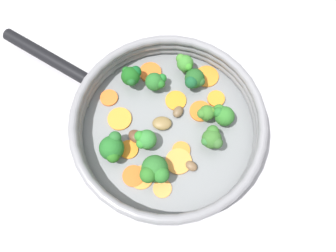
{
  "coord_description": "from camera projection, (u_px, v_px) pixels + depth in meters",
  "views": [
    {
      "loc": [
        0.06,
        0.19,
        0.59
      ],
      "look_at": [
        0.0,
        0.0,
        0.03
      ],
      "focal_mm": 35.0,
      "sensor_mm": 36.0,
      "label": 1
    }
  ],
  "objects": [
    {
      "name": "skillet_rivet_right",
      "position": [
        87.0,
        106.0,
        0.62
      ],
      "size": [
        0.01,
        0.01,
        0.01
      ],
      "primitive_type": "sphere",
      "color": "gray",
      "rests_on": "skillet"
    },
    {
      "name": "carrot_slice_4",
      "position": [
        200.0,
        111.0,
        0.62
      ],
      "size": [
        0.05,
        0.05,
        0.0
      ],
      "primitive_type": "cylinder",
      "rotation": [
        0.0,
        0.0,
        1.91
      ],
      "color": "orange",
      "rests_on": "skillet"
    },
    {
      "name": "carrot_slice_8",
      "position": [
        129.0,
        149.0,
        0.59
      ],
      "size": [
        0.04,
        0.04,
        0.0
      ],
      "primitive_type": "cylinder",
      "rotation": [
        0.0,
        0.0,
        4.6
      ],
      "color": "orange",
      "rests_on": "skillet"
    },
    {
      "name": "ground_plane",
      "position": [
        168.0,
        131.0,
        0.63
      ],
      "size": [
        4.0,
        4.0,
        0.0
      ],
      "primitive_type": "plane",
      "color": "#BAB6BC"
    },
    {
      "name": "broccoli_floret_5",
      "position": [
        131.0,
        76.0,
        0.61
      ],
      "size": [
        0.04,
        0.04,
        0.05
      ],
      "color": "#6DA65B",
      "rests_on": "skillet"
    },
    {
      "name": "skillet",
      "position": [
        168.0,
        130.0,
        0.62
      ],
      "size": [
        0.33,
        0.33,
        0.02
      ],
      "primitive_type": "cylinder",
      "color": "gray",
      "rests_on": "ground_plane"
    },
    {
      "name": "carrot_slice_10",
      "position": [
        176.0,
        100.0,
        0.63
      ],
      "size": [
        0.05,
        0.05,
        0.0
      ],
      "primitive_type": "cylinder",
      "rotation": [
        0.0,
        0.0,
        2.85
      ],
      "color": "orange",
      "rests_on": "skillet"
    },
    {
      "name": "broccoli_floret_7",
      "position": [
        112.0,
        148.0,
        0.57
      ],
      "size": [
        0.04,
        0.05,
        0.05
      ],
      "color": "#88AB6E",
      "rests_on": "skillet"
    },
    {
      "name": "broccoli_floret_2",
      "position": [
        157.0,
        81.0,
        0.62
      ],
      "size": [
        0.04,
        0.04,
        0.04
      ],
      "color": "#7DB36C",
      "rests_on": "skillet"
    },
    {
      "name": "carrot_slice_12",
      "position": [
        109.0,
        98.0,
        0.63
      ],
      "size": [
        0.05,
        0.05,
        0.0
      ],
      "primitive_type": "cylinder",
      "rotation": [
        0.0,
        0.0,
        0.98
      ],
      "color": "orange",
      "rests_on": "skillet"
    },
    {
      "name": "carrot_slice_5",
      "position": [
        120.0,
        119.0,
        0.61
      ],
      "size": [
        0.06,
        0.06,
        0.0
      ],
      "primitive_type": "cylinder",
      "rotation": [
        0.0,
        0.0,
        2.75
      ],
      "color": "orange",
      "rests_on": "skillet"
    },
    {
      "name": "carrot_slice_11",
      "position": [
        207.0,
        76.0,
        0.64
      ],
      "size": [
        0.05,
        0.05,
        0.0
      ],
      "primitive_type": "cylinder",
      "rotation": [
        0.0,
        0.0,
        2.98
      ],
      "color": "orange",
      "rests_on": "skillet"
    },
    {
      "name": "skillet_rim_wall",
      "position": [
        168.0,
        124.0,
        0.59
      ],
      "size": [
        0.35,
        0.35,
        0.05
      ],
      "color": "gray",
      "rests_on": "skillet"
    },
    {
      "name": "carrot_slice_9",
      "position": [
        133.0,
        176.0,
        0.58
      ],
      "size": [
        0.05,
        0.05,
        0.01
      ],
      "primitive_type": "cylinder",
      "rotation": [
        0.0,
        0.0,
        2.12
      ],
      "color": "orange",
      "rests_on": "skillet"
    },
    {
      "name": "mushroom_piece_0",
      "position": [
        191.0,
        166.0,
        0.58
      ],
      "size": [
        0.03,
        0.03,
        0.01
      ],
      "primitive_type": "ellipsoid",
      "rotation": [
        0.0,
        0.0,
        5.37
      ],
      "color": "brown",
      "rests_on": "skillet"
    },
    {
      "name": "skillet_rivet_left",
      "position": [
        112.0,
        72.0,
        0.64
      ],
      "size": [
        0.01,
        0.01,
        0.01
      ],
      "primitive_type": "sphere",
      "color": "gray",
      "rests_on": "skillet"
    },
    {
      "name": "broccoli_floret_8",
      "position": [
        212.0,
        138.0,
        0.57
      ],
      "size": [
        0.04,
        0.04,
        0.05
      ],
      "color": "#84A766",
      "rests_on": "skillet"
    },
    {
      "name": "broccoli_floret_3",
      "position": [
        223.0,
        115.0,
        0.59
      ],
      "size": [
        0.04,
        0.04,
        0.04
      ],
      "color": "#60924D",
      "rests_on": "skillet"
    },
    {
      "name": "carrot_slice_7",
      "position": [
        177.0,
        162.0,
        0.59
      ],
      "size": [
        0.05,
        0.05,
        0.01
      ],
      "primitive_type": "cylinder",
      "rotation": [
        0.0,
        0.0,
        1.72
      ],
      "color": "orange",
      "rests_on": "skillet"
    },
    {
      "name": "broccoli_floret_9",
      "position": [
        207.0,
        113.0,
        0.59
      ],
      "size": [
        0.04,
        0.03,
        0.04
      ],
      "color": "olive",
      "rests_on": "skillet"
    },
    {
      "name": "carrot_slice_1",
      "position": [
        153.0,
        72.0,
        0.64
      ],
      "size": [
        0.06,
        0.06,
        0.01
      ],
      "primitive_type": "cylinder",
      "rotation": [
        0.0,
        0.0,
        5.32
      ],
      "color": "orange",
      "rests_on": "skillet"
    },
    {
      "name": "mushroom_piece_3",
      "position": [
        136.0,
        137.0,
        0.6
      ],
      "size": [
        0.04,
        0.04,
        0.01
      ],
      "primitive_type": "ellipsoid",
      "rotation": [
        0.0,
        0.0,
        2.22
      ],
      "color": "brown",
      "rests_on": "skillet"
    },
    {
      "name": "broccoli_floret_0",
      "position": [
        145.0,
        140.0,
        0.58
      ],
      "size": [
        0.04,
        0.04,
        0.04
      ],
      "color": "#739557",
      "rests_on": "skillet"
    },
    {
      "name": "carrot_slice_0",
      "position": [
        216.0,
        99.0,
        0.63
      ],
      "size": [
        0.04,
        0.04,
        0.01
      ],
      "primitive_type": "cylinder",
      "rotation": [
        0.0,
        0.0,
        5.04
      ],
      "color": "orange",
      "rests_on": "skillet"
    },
    {
      "name": "broccoli_floret_4",
      "position": [
        194.0,
        80.0,
        0.62
      ],
      "size": [
        0.04,
        0.04,
        0.04
      ],
      "color": "#709D4D",
      "rests_on": "skillet"
    },
    {
      "name": "mushroom_piece_2",
      "position": [
        162.0,
        123.0,
        0.61
      ],
      "size": [
        0.04,
        0.04,
        0.01
      ],
      "primitive_type": "ellipsoid",
      "rotation": [
        0.0,
        0.0,
        5.98
      ],
      "color": "olive",
      "rests_on": "skillet"
    },
    {
      "name": "mushroom_piece_1",
      "position": [
        178.0,
        112.0,
        0.61
      ],
      "size": [
        0.03,
        0.03,
        0.01
      ],
      "primitive_type": "ellipsoid",
      "rotation": [
        0.0,
        0.0,
        3.94
      ],
      "color": "brown",
      "rests_on": "skillet"
    },
    {
      "name": "carrot_slice_3",
      "position": [
        181.0,
        150.0,
        0.59
      ],
      "size": [
        0.04,
        0.04,
        0.01
      ],
      "primitive_type": "cylinder",
      "rotation": [
        0.0,
        0.0,
        6.11
      ],
      "color": "orange",
      "rests_on": "skillet"
    },
    {
      "name": "carrot_slice_6",
      "position": [
        141.0,
        177.0,
        0.58
      ],
      "size": [
        0.06,
        0.06,
        0.0
      ],
      "primitive_type": "cylinder",
      "rotation": [
        0.0,
        0.0,
        5.1
      ],
      "color": "orange",
      "rests_on": "skillet"
    },
    {
      "name": "broccoli_floret_6",
      "position": [
        155.0,
        170.0,
        0.55
      ],
      "size": [
        0.05,
        0.05,
        0.05
      ],
      "color": "#8DB567",
      "rests_on": "skillet"
    },
    {
      "name": "carrot_slice_2",
      "position": [
        162.0,
        189.0,
        0.57
      ],
      "size": [
        0.05,
        0.05,
        0.0
      ],
      "primitive_type": "cylinder",
      "rotation": [
        0.0,
        0.0,
        3.87
      ],
      "color": "#EE943F",
      "rests_on": "skillet"
    },
    {
      "name": "skillet_handle",
      "position": [
        50.0,
        58.0,
        0.64
      ],
      "size": [
        0.16,
        0.18,
        0.02
      ],
      "primitive_type": "cylinder",
      "rotation": [
        1.57,
        0.0,
        0.73
      ],
      "color": "black",
      "rests_on": "skillet"
    },
    {
      "name": "broccoli_floret_1",
      "position": [
        185.0,
        63.0,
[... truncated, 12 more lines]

